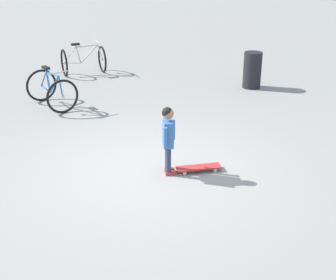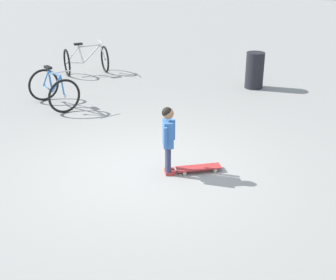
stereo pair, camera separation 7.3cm
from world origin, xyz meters
TOP-DOWN VIEW (x-y plane):
  - ground_plane at (0.00, 0.00)m, footprint 50.00×50.00m
  - child_person at (0.00, 0.36)m, footprint 0.41×0.25m
  - skateboard at (-0.20, 0.79)m, footprint 0.51×0.70m
  - bicycle_near at (-2.25, -2.91)m, footprint 1.19×1.28m
  - bicycle_mid at (-4.88, -3.49)m, footprint 1.23×1.27m
  - trash_bin at (-4.95, 0.95)m, footprint 0.43×0.43m

SIDE VIEW (x-z plane):
  - ground_plane at x=0.00m, z-range 0.00..0.00m
  - skateboard at x=-0.20m, z-range 0.02..0.10m
  - bicycle_mid at x=-4.88m, z-range -0.04..0.80m
  - bicycle_near at x=-2.25m, z-range -0.04..0.80m
  - trash_bin at x=-4.95m, z-range 0.00..0.86m
  - child_person at x=0.00m, z-range 0.13..1.19m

